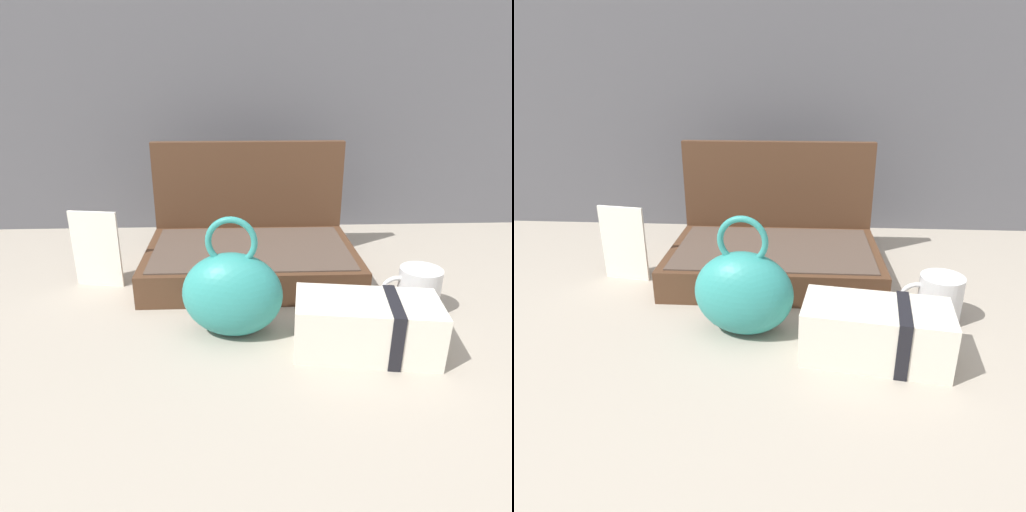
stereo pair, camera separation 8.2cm
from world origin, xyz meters
The scene contains 6 objects.
ground_plane centered at (0.00, 0.00, 0.00)m, with size 6.00×6.00×0.00m, color #9E9384.
open_suitcase centered at (-0.01, 0.22, 0.06)m, with size 0.47×0.33×0.28m.
teal_pouch_handbag centered at (-0.05, -0.06, 0.08)m, with size 0.19×0.13×0.22m.
cream_toiletry_bag centered at (0.18, -0.13, 0.05)m, with size 0.25×0.15×0.10m.
coffee_mug centered at (0.31, 0.00, 0.05)m, with size 0.12×0.08×0.09m.
info_card_left centered at (-0.34, 0.15, 0.09)m, with size 0.11×0.01×0.17m, color white.
Camera 1 is at (-0.04, -0.78, 0.44)m, focal length 31.89 mm.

